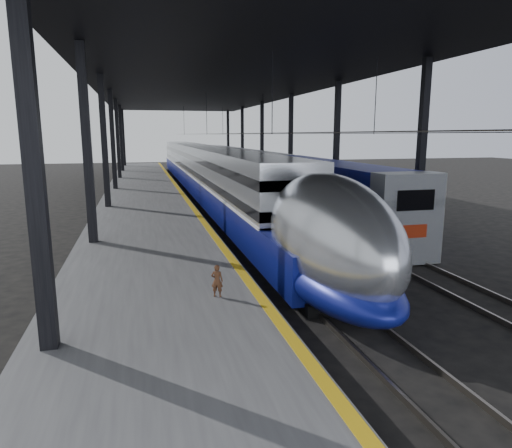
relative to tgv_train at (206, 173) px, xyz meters
name	(u,v)px	position (x,y,z in m)	size (l,w,h in m)	color
ground	(256,292)	(-2.00, -25.99, -2.05)	(160.00, 160.00, 0.00)	black
platform	(145,202)	(-5.50, -5.99, -1.55)	(6.00, 80.00, 1.00)	#4C4C4F
yellow_strip	(182,194)	(-2.70, -5.99, -1.05)	(0.30, 80.00, 0.01)	gold
rails	(249,203)	(2.50, -5.99, -1.97)	(6.52, 80.00, 0.16)	slate
canopy	(214,84)	(-0.10, -5.99, 7.06)	(18.00, 75.00, 9.47)	black
tgv_train	(206,173)	(0.00, 0.00, 0.00)	(3.06, 65.20, 4.39)	#BABCC1
second_train	(253,171)	(5.00, 2.62, -0.08)	(2.83, 56.05, 3.89)	navy
child	(217,281)	(-3.85, -28.84, -0.59)	(0.33, 0.22, 0.92)	#492A18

